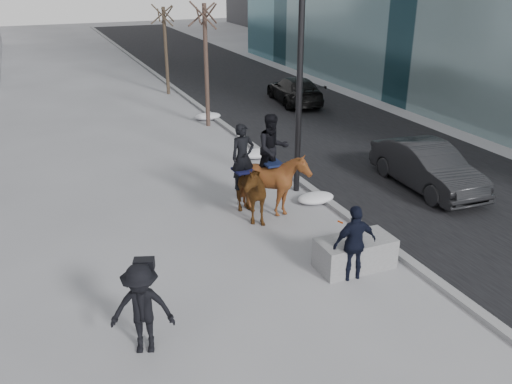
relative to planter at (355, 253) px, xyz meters
name	(u,v)px	position (x,y,z in m)	size (l,w,h in m)	color
ground	(277,271)	(-1.74, 0.51, -0.35)	(120.00, 120.00, 0.00)	gray
road	(325,126)	(5.26, 10.51, -0.35)	(8.00, 90.00, 0.01)	black
curb	(239,136)	(1.26, 10.51, -0.29)	(0.25, 90.00, 0.12)	gray
planter	(355,253)	(0.00, 0.00, 0.00)	(1.77, 0.89, 0.71)	gray
car_near	(427,167)	(4.66, 3.22, 0.35)	(1.50, 4.30, 1.42)	black
car_far	(295,90)	(5.96, 14.86, 0.30)	(1.84, 4.52, 1.31)	black
tree_near	(206,60)	(0.66, 12.64, 2.45)	(1.20, 1.20, 5.60)	#33231E
tree_far	(166,47)	(0.66, 19.43, 2.13)	(1.20, 1.20, 4.97)	#382A21
mounted_left	(245,185)	(-1.34, 3.43, 0.62)	(1.02, 2.08, 2.63)	#46250E
mounted_right	(274,176)	(-0.49, 3.38, 0.78)	(1.50, 1.69, 2.83)	#533110
feeder	(355,243)	(-0.31, -0.40, 0.52)	(1.05, 0.88, 1.75)	black
camera_crew	(142,309)	(-5.09, -1.03, 0.53)	(1.29, 0.99, 1.75)	black
lamppost	(299,22)	(0.86, 4.76, 4.64)	(0.25, 1.63, 9.09)	black
snow_piles	(251,149)	(0.96, 8.56, -0.20)	(1.22, 10.75, 0.31)	silver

